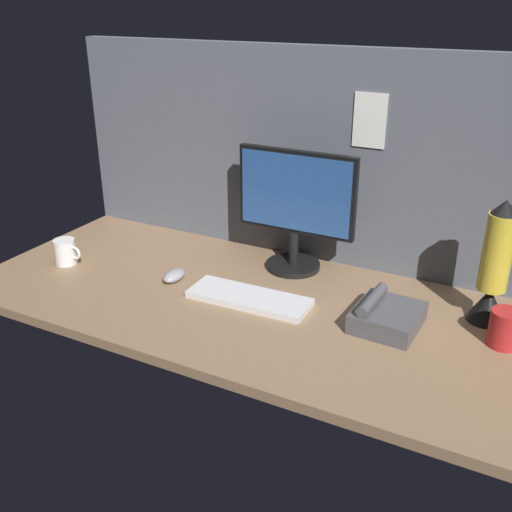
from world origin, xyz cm
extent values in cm
cube|color=#8C6B4C|center=(0.00, 0.00, -1.50)|extent=(180.00, 80.00, 3.00)
cube|color=#565B66|center=(0.00, 37.50, 34.94)|extent=(180.00, 5.00, 69.89)
cube|color=white|center=(19.42, 34.70, 49.09)|extent=(10.21, 0.40, 16.47)
cylinder|color=black|center=(-0.07, 24.50, 0.90)|extent=(18.00, 18.00, 1.80)
cylinder|color=black|center=(-0.07, 24.50, 7.30)|extent=(3.20, 3.20, 11.00)
cube|color=black|center=(-0.07, 25.50, 26.28)|extent=(39.80, 2.40, 26.96)
cube|color=#264C8C|center=(-0.07, 24.10, 26.28)|extent=(37.40, 0.60, 24.56)
cube|color=silver|center=(-2.05, -3.00, 1.00)|extent=(37.35, 14.05, 2.00)
ellipsoid|color=#99999E|center=(-29.97, -1.71, 1.70)|extent=(5.71, 9.66, 3.40)
cylinder|color=red|center=(68.01, 6.34, 4.97)|extent=(8.19, 8.19, 9.94)
cylinder|color=white|center=(-69.99, -7.99, 4.35)|extent=(7.17, 7.17, 8.70)
torus|color=white|center=(-65.61, -7.99, 4.79)|extent=(4.83, 1.00, 4.83)
cone|color=black|center=(62.33, 17.89, 4.95)|extent=(10.89, 10.89, 9.90)
cylinder|color=gold|center=(62.33, 17.89, 20.78)|extent=(7.92, 7.92, 21.77)
cone|color=black|center=(62.33, 17.89, 33.65)|extent=(7.13, 7.13, 3.96)
cube|color=#4C4C51|center=(38.61, 1.61, 2.80)|extent=(17.91, 19.81, 5.60)
cylinder|color=#4C4C51|center=(33.94, 1.61, 7.20)|extent=(4.03, 17.24, 3.20)
camera|label=1|loc=(70.99, -139.09, 83.85)|focal=41.09mm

